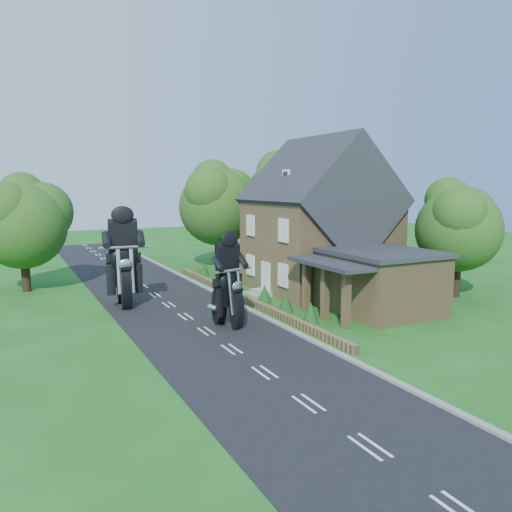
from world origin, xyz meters
name	(u,v)px	position (x,y,z in m)	size (l,w,h in m)	color
ground	(206,331)	(0.00, 0.00, 0.00)	(120.00, 120.00, 0.00)	#195718
road	(206,331)	(0.00, 0.00, 0.01)	(7.00, 80.00, 0.02)	black
kerb	(273,321)	(3.65, 0.00, 0.06)	(0.30, 80.00, 0.12)	gray
garden_wall	(242,298)	(4.30, 5.00, 0.20)	(0.30, 22.00, 0.40)	olive
house	(319,225)	(10.49, 6.00, 4.34)	(9.54, 8.64, 10.24)	olive
annex	(379,280)	(9.87, -0.80, 1.77)	(7.05, 5.94, 3.44)	olive
tree_annex_side	(462,222)	(17.13, 0.10, 4.69)	(5.64, 5.20, 7.48)	black
tree_house_right	(367,209)	(16.65, 8.62, 5.19)	(6.51, 6.00, 8.40)	black
tree_behind_house	(289,194)	(14.18, 16.14, 6.23)	(7.81, 7.20, 10.08)	black
tree_behind_left	(222,200)	(8.16, 17.13, 5.73)	(6.94, 6.40, 9.16)	black
tree_far_road	(28,218)	(-6.86, 14.11, 4.84)	(6.08, 5.60, 7.84)	black
shrub_a	(311,312)	(5.30, -1.00, 0.55)	(0.90, 0.90, 1.10)	#133D17
shrub_b	(286,302)	(5.30, 1.50, 0.55)	(0.90, 0.90, 1.10)	#133D17
shrub_c	(265,294)	(5.30, 4.00, 0.55)	(0.90, 0.90, 1.10)	#133D17
shrub_d	(230,280)	(5.30, 9.00, 0.55)	(0.90, 0.90, 1.10)	#133D17
shrub_e	(216,274)	(5.30, 11.50, 0.55)	(0.90, 0.90, 1.10)	#133D17
shrub_f	(204,269)	(5.30, 14.00, 0.55)	(0.90, 0.90, 1.10)	#133D17
motorcycle_lead	(228,313)	(1.25, 0.23, 0.72)	(0.39, 1.54, 1.44)	black
motorcycle_follow	(125,292)	(-2.35, 6.77, 0.87)	(0.47, 1.87, 1.74)	black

